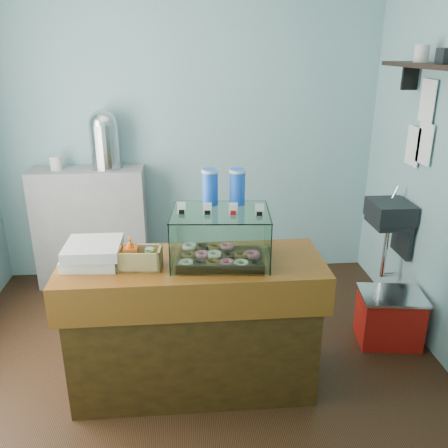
{
  "coord_description": "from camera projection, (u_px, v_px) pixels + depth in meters",
  "views": [
    {
      "loc": [
        -0.03,
        -2.86,
        2.12
      ],
      "look_at": [
        0.2,
        -0.15,
        1.1
      ],
      "focal_mm": 38.0,
      "sensor_mm": 36.0,
      "label": 1
    }
  ],
  "objects": [
    {
      "name": "ground",
      "position": [
        194.0,
        360.0,
        3.41
      ],
      "size": [
        3.5,
        3.5,
        0.0
      ],
      "primitive_type": "plane",
      "color": "black",
      "rests_on": "ground"
    },
    {
      "name": "room_shell",
      "position": [
        192.0,
        120.0,
        2.82
      ],
      "size": [
        3.54,
        3.04,
        2.82
      ],
      "color": "#7CB1B5",
      "rests_on": "ground"
    },
    {
      "name": "counter",
      "position": [
        194.0,
        325.0,
        3.01
      ],
      "size": [
        1.6,
        0.6,
        0.9
      ],
      "color": "#482C0D",
      "rests_on": "ground"
    },
    {
      "name": "back_shelf",
      "position": [
        92.0,
        227.0,
        4.38
      ],
      "size": [
        1.0,
        0.32,
        1.1
      ],
      "primitive_type": "cube",
      "color": "gray",
      "rests_on": "ground"
    },
    {
      "name": "display_case",
      "position": [
        220.0,
        234.0,
        2.84
      ],
      "size": [
        0.61,
        0.47,
        0.53
      ],
      "rotation": [
        0.0,
        0.0,
        -0.08
      ],
      "color": "#372110",
      "rests_on": "counter"
    },
    {
      "name": "condiment_crate",
      "position": [
        138.0,
        257.0,
        2.76
      ],
      "size": [
        0.26,
        0.17,
        0.19
      ],
      "rotation": [
        0.0,
        0.0,
        -0.1
      ],
      "color": "tan",
      "rests_on": "counter"
    },
    {
      "name": "pastry_boxes",
      "position": [
        93.0,
        253.0,
        2.82
      ],
      "size": [
        0.34,
        0.34,
        0.13
      ],
      "rotation": [
        0.0,
        0.0,
        -0.06
      ],
      "color": "silver",
      "rests_on": "counter"
    },
    {
      "name": "coffee_urn",
      "position": [
        104.0,
        138.0,
        4.12
      ],
      "size": [
        0.28,
        0.28,
        0.52
      ],
      "color": "silver",
      "rests_on": "back_shelf"
    },
    {
      "name": "red_cooler",
      "position": [
        389.0,
        318.0,
        3.57
      ],
      "size": [
        0.5,
        0.41,
        0.4
      ],
      "rotation": [
        0.0,
        0.0,
        -0.13
      ],
      "color": "#B3140E",
      "rests_on": "ground"
    }
  ]
}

